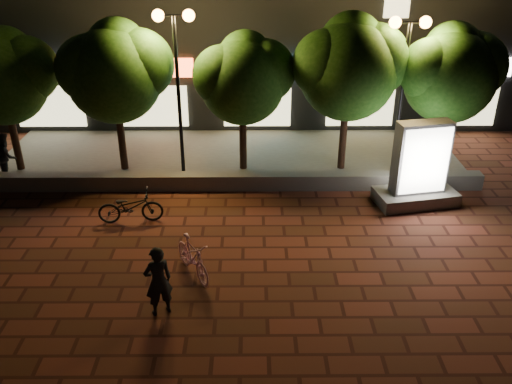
{
  "coord_description": "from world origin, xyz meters",
  "views": [
    {
      "loc": [
        0.8,
        -11.45,
        7.72
      ],
      "look_at": [
        0.9,
        1.5,
        1.14
      ],
      "focal_mm": 38.36,
      "sensor_mm": 36.0,
      "label": 1
    }
  ],
  "objects_px": {
    "ad_kiosk": "(419,171)",
    "scooter_parked": "(130,207)",
    "tree_right": "(350,64)",
    "tree_far_right": "(452,71)",
    "street_lamp_left": "(176,52)",
    "street_lamp_right": "(406,56)",
    "tree_left": "(115,69)",
    "scooter_pink": "(193,258)",
    "rider": "(158,281)",
    "tree_mid": "(244,76)",
    "pedestrian": "(7,156)",
    "tree_far_left": "(4,74)"
  },
  "relations": [
    {
      "from": "ad_kiosk",
      "to": "scooter_pink",
      "type": "distance_m",
      "value": 7.29
    },
    {
      "from": "tree_right",
      "to": "tree_far_right",
      "type": "xyz_separation_m",
      "value": [
        3.2,
        -0.0,
        -0.2
      ]
    },
    {
      "from": "street_lamp_right",
      "to": "pedestrian",
      "type": "distance_m",
      "value": 12.89
    },
    {
      "from": "tree_left",
      "to": "tree_right",
      "type": "xyz_separation_m",
      "value": [
        7.3,
        0.0,
        0.12
      ]
    },
    {
      "from": "tree_far_left",
      "to": "street_lamp_right",
      "type": "distance_m",
      "value": 12.47
    },
    {
      "from": "ad_kiosk",
      "to": "scooter_pink",
      "type": "relative_size",
      "value": 1.55
    },
    {
      "from": "street_lamp_left",
      "to": "scooter_pink",
      "type": "distance_m",
      "value": 6.88
    },
    {
      "from": "tree_right",
      "to": "tree_left",
      "type": "bearing_deg",
      "value": -180.0
    },
    {
      "from": "tree_left",
      "to": "pedestrian",
      "type": "height_order",
      "value": "tree_left"
    },
    {
      "from": "ad_kiosk",
      "to": "tree_mid",
      "type": "bearing_deg",
      "value": 154.37
    },
    {
      "from": "tree_right",
      "to": "street_lamp_right",
      "type": "height_order",
      "value": "tree_right"
    },
    {
      "from": "street_lamp_left",
      "to": "tree_right",
      "type": "bearing_deg",
      "value": 2.81
    },
    {
      "from": "tree_left",
      "to": "scooter_pink",
      "type": "height_order",
      "value": "tree_left"
    },
    {
      "from": "tree_mid",
      "to": "street_lamp_right",
      "type": "distance_m",
      "value": 5.0
    },
    {
      "from": "scooter_pink",
      "to": "pedestrian",
      "type": "bearing_deg",
      "value": 110.27
    },
    {
      "from": "ad_kiosk",
      "to": "scooter_pink",
      "type": "xyz_separation_m",
      "value": [
        -6.29,
        -3.65,
        -0.53
      ]
    },
    {
      "from": "rider",
      "to": "scooter_parked",
      "type": "relative_size",
      "value": 0.93
    },
    {
      "from": "tree_mid",
      "to": "tree_right",
      "type": "height_order",
      "value": "tree_right"
    },
    {
      "from": "scooter_pink",
      "to": "tree_mid",
      "type": "bearing_deg",
      "value": 48.82
    },
    {
      "from": "tree_left",
      "to": "tree_mid",
      "type": "height_order",
      "value": "tree_left"
    },
    {
      "from": "tree_far_left",
      "to": "ad_kiosk",
      "type": "xyz_separation_m",
      "value": [
        12.62,
        -2.46,
        -2.26
      ]
    },
    {
      "from": "tree_mid",
      "to": "tree_far_right",
      "type": "distance_m",
      "value": 6.5
    },
    {
      "from": "tree_left",
      "to": "street_lamp_right",
      "type": "bearing_deg",
      "value": -1.68
    },
    {
      "from": "rider",
      "to": "pedestrian",
      "type": "bearing_deg",
      "value": -75.78
    },
    {
      "from": "street_lamp_left",
      "to": "rider",
      "type": "xyz_separation_m",
      "value": [
        0.31,
        -7.22,
        -3.2
      ]
    },
    {
      "from": "street_lamp_right",
      "to": "ad_kiosk",
      "type": "height_order",
      "value": "street_lamp_right"
    },
    {
      "from": "tree_mid",
      "to": "tree_right",
      "type": "distance_m",
      "value": 3.32
    },
    {
      "from": "ad_kiosk",
      "to": "scooter_parked",
      "type": "distance_m",
      "value": 8.35
    },
    {
      "from": "street_lamp_left",
      "to": "tree_far_right",
      "type": "bearing_deg",
      "value": 1.76
    },
    {
      "from": "tree_far_left",
      "to": "tree_left",
      "type": "relative_size",
      "value": 0.95
    },
    {
      "from": "tree_mid",
      "to": "street_lamp_right",
      "type": "height_order",
      "value": "street_lamp_right"
    },
    {
      "from": "tree_far_right",
      "to": "rider",
      "type": "bearing_deg",
      "value": -137.76
    },
    {
      "from": "scooter_pink",
      "to": "rider",
      "type": "bearing_deg",
      "value": -143.02
    },
    {
      "from": "street_lamp_left",
      "to": "scooter_pink",
      "type": "xyz_separation_m",
      "value": [
        0.88,
        -5.84,
        -3.53
      ]
    },
    {
      "from": "ad_kiosk",
      "to": "street_lamp_left",
      "type": "bearing_deg",
      "value": 162.99
    },
    {
      "from": "tree_far_right",
      "to": "tree_mid",
      "type": "bearing_deg",
      "value": -180.0
    },
    {
      "from": "tree_right",
      "to": "rider",
      "type": "distance_m",
      "value": 9.43
    },
    {
      "from": "rider",
      "to": "street_lamp_left",
      "type": "bearing_deg",
      "value": -114.64
    },
    {
      "from": "tree_left",
      "to": "street_lamp_right",
      "type": "xyz_separation_m",
      "value": [
        8.95,
        -0.26,
        0.45
      ]
    },
    {
      "from": "tree_left",
      "to": "scooter_parked",
      "type": "height_order",
      "value": "tree_left"
    },
    {
      "from": "street_lamp_left",
      "to": "street_lamp_right",
      "type": "xyz_separation_m",
      "value": [
        7.0,
        0.0,
        -0.13
      ]
    },
    {
      "from": "tree_far_left",
      "to": "tree_far_right",
      "type": "height_order",
      "value": "tree_far_right"
    },
    {
      "from": "tree_right",
      "to": "street_lamp_right",
      "type": "distance_m",
      "value": 1.7
    },
    {
      "from": "tree_left",
      "to": "tree_far_right",
      "type": "xyz_separation_m",
      "value": [
        10.5,
        -0.0,
        -0.08
      ]
    },
    {
      "from": "street_lamp_left",
      "to": "scooter_parked",
      "type": "relative_size",
      "value": 2.89
    },
    {
      "from": "tree_left",
      "to": "tree_far_right",
      "type": "distance_m",
      "value": 10.5
    },
    {
      "from": "tree_left",
      "to": "ad_kiosk",
      "type": "relative_size",
      "value": 1.91
    },
    {
      "from": "tree_left",
      "to": "tree_far_right",
      "type": "relative_size",
      "value": 1.03
    },
    {
      "from": "tree_left",
      "to": "tree_right",
      "type": "relative_size",
      "value": 0.97
    },
    {
      "from": "street_lamp_left",
      "to": "ad_kiosk",
      "type": "relative_size",
      "value": 2.03
    }
  ]
}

